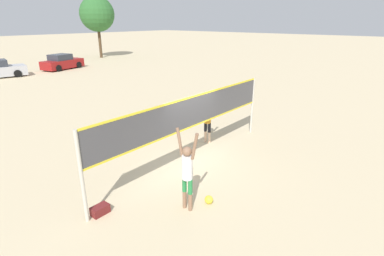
# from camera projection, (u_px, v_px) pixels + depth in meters

# --- Properties ---
(ground_plane) EXTENTS (200.00, 200.00, 0.00)m
(ground_plane) POSITION_uv_depth(u_px,v_px,m) (192.00, 164.00, 10.57)
(ground_plane) COLOR beige
(volleyball_net) EXTENTS (8.36, 0.09, 2.46)m
(volleyball_net) POSITION_uv_depth(u_px,v_px,m) (192.00, 115.00, 9.95)
(volleyball_net) COLOR beige
(volleyball_net) RESTS_ON ground_plane
(player_spiker) EXTENTS (0.28, 0.72, 2.26)m
(player_spiker) POSITION_uv_depth(u_px,v_px,m) (187.00, 169.00, 7.67)
(player_spiker) COLOR #8C664C
(player_spiker) RESTS_ON ground_plane
(player_blocker) EXTENTS (0.28, 0.70, 2.10)m
(player_blocker) POSITION_uv_depth(u_px,v_px,m) (208.00, 117.00, 12.06)
(player_blocker) COLOR beige
(player_blocker) RESTS_ON ground_plane
(volleyball) EXTENTS (0.24, 0.24, 0.24)m
(volleyball) POSITION_uv_depth(u_px,v_px,m) (209.00, 200.00, 8.27)
(volleyball) COLOR yellow
(volleyball) RESTS_ON ground_plane
(gear_bag) EXTENTS (0.46, 0.28, 0.24)m
(gear_bag) POSITION_uv_depth(u_px,v_px,m) (100.00, 210.00, 7.82)
(gear_bag) COLOR maroon
(gear_bag) RESTS_ON ground_plane
(parked_car_mid) EXTENTS (4.46, 2.64, 1.52)m
(parked_car_mid) POSITION_uv_depth(u_px,v_px,m) (62.00, 62.00, 30.50)
(parked_car_mid) COLOR maroon
(parked_car_mid) RESTS_ON ground_plane
(tree_left_cluster) EXTENTS (4.37, 4.37, 7.65)m
(tree_left_cluster) POSITION_uv_depth(u_px,v_px,m) (97.00, 14.00, 38.20)
(tree_left_cluster) COLOR #4C3823
(tree_left_cluster) RESTS_ON ground_plane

